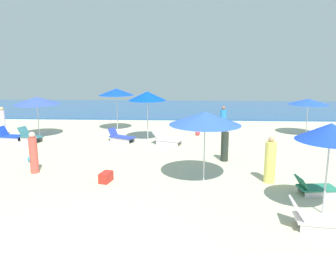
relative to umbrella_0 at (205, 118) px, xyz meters
The scene contains 21 objects.
ocean 18.99m from the umbrella_0, 99.05° to the left, with size 60.00×12.47×0.12m, color #27538C.
umbrella_0 is the anchor object (origin of this frame).
umbrella_2 6.67m from the umbrella_0, 113.55° to the left, with size 2.05×2.05×2.68m.
lounge_chair_2_0 7.29m from the umbrella_0, 125.58° to the left, with size 1.55×1.16×0.69m.
lounge_chair_2_1 5.75m from the umbrella_0, 106.81° to the left, with size 1.61×1.10×0.68m.
umbrella_3 11.27m from the umbrella_0, 143.35° to the left, with size 2.48×2.48×2.30m.
lounge_chair_3_0 10.67m from the umbrella_0, 148.73° to the left, with size 1.43×1.00×0.79m.
lounge_chair_3_1 11.96m from the umbrella_0, 150.55° to the left, with size 1.44×0.85×0.74m.
umbrella_4 10.19m from the umbrella_0, 50.03° to the left, with size 2.24×2.24×2.16m.
umbrella_5 3.95m from the umbrella_0, 37.00° to the right, with size 1.81×1.81×2.56m.
lounge_chair_5_0 4.14m from the umbrella_0, 16.90° to the right, with size 1.30×0.72×0.61m.
lounge_chair_5_1 4.65m from the umbrella_0, 50.67° to the right, with size 1.56×0.83×0.74m.
umbrella_6 10.05m from the umbrella_0, 119.15° to the left, with size 2.19×2.19×2.63m.
beachgoer_0 3.09m from the umbrella_0, 66.72° to the left, with size 0.44×0.44×1.48m.
beachgoer_1 2.74m from the umbrella_0, ahead, with size 0.50×0.50×1.67m.
beachgoer_2 9.37m from the umbrella_0, 78.60° to the left, with size 0.44×0.44×1.53m.
beachgoer_3 13.05m from the umbrella_0, 149.03° to the left, with size 0.40×0.40×1.72m.
beachgoer_4 6.62m from the umbrella_0, behind, with size 0.33×0.33×1.61m.
beach_ball_0 7.77m from the umbrella_0, 165.30° to the left, with size 0.27×0.27×0.27m, color #299DCB.
cooler_box_1 4.06m from the umbrella_0, behind, with size 0.55×0.33×0.35m, color red.
beach_ball_2 7.70m from the umbrella_0, 88.89° to the left, with size 0.29×0.29×0.29m, color #E33B42.
Camera 1 is at (2.17, -5.59, 4.07)m, focal length 33.64 mm.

